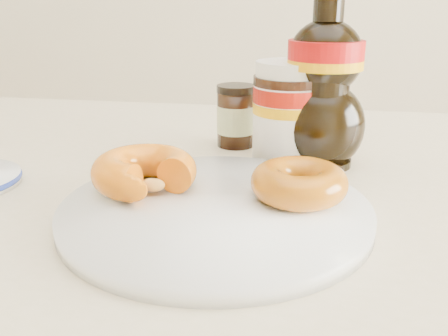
% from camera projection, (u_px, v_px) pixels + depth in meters
% --- Properties ---
extents(dining_table, '(1.40, 0.90, 0.75)m').
position_uv_depth(dining_table, '(293.00, 261.00, 0.58)').
color(dining_table, beige).
rests_on(dining_table, ground).
extents(plate, '(0.30, 0.30, 0.02)m').
position_uv_depth(plate, '(215.00, 210.00, 0.49)').
color(plate, white).
rests_on(plate, dining_table).
extents(donut_bitten, '(0.13, 0.13, 0.04)m').
position_uv_depth(donut_bitten, '(144.00, 171.00, 0.52)').
color(donut_bitten, '#D4580C').
rests_on(donut_bitten, plate).
extents(donut_whole, '(0.12, 0.12, 0.03)m').
position_uv_depth(donut_whole, '(299.00, 182.00, 0.49)').
color(donut_whole, '#9A4209').
rests_on(donut_whole, plate).
extents(nutella_jar, '(0.09, 0.09, 0.13)m').
position_uv_depth(nutella_jar, '(288.00, 108.00, 0.64)').
color(nutella_jar, white).
rests_on(nutella_jar, dining_table).
extents(syrup_bottle, '(0.13, 0.12, 0.21)m').
position_uv_depth(syrup_bottle, '(324.00, 82.00, 0.61)').
color(syrup_bottle, black).
rests_on(syrup_bottle, dining_table).
extents(dark_jar, '(0.06, 0.06, 0.09)m').
position_uv_depth(dark_jar, '(236.00, 117.00, 0.71)').
color(dark_jar, black).
rests_on(dark_jar, dining_table).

